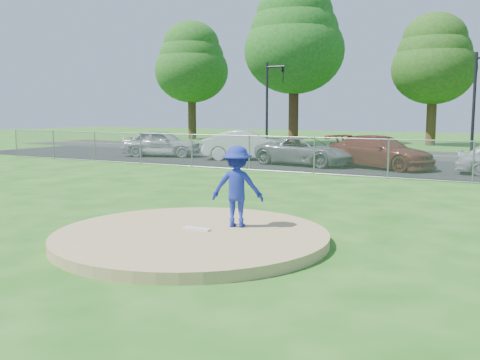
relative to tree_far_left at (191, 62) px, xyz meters
The scene contains 16 objects.
ground 32.60m from the tree_far_left, 46.27° to the right, with size 120.00×120.00×0.00m, color #1A5312.
pitchers_mound 40.27m from the tree_far_left, 56.31° to the right, with size 5.40×5.40×0.20m, color tan.
pitching_rubber 40.08m from the tree_far_left, 56.15° to the right, with size 0.60×0.15×0.04m, color white.
chain_link_fence 31.06m from the tree_far_left, 43.67° to the right, with size 40.00×0.06×1.50m, color gray.
parking_lot 28.39m from the tree_far_left, 36.87° to the right, with size 50.00×8.00×0.01m, color black.
street 24.79m from the tree_far_left, 22.25° to the right, with size 60.00×7.00×0.01m, color #242427.
tree_far_left is the anchor object (origin of this frame).
tree_left 11.24m from the tree_far_left, 10.30° to the right, with size 7.84×7.84×12.53m.
tree_center 21.03m from the tree_far_left, ahead, with size 6.16×6.16×9.84m.
traffic_signal_left 17.60m from the tree_far_left, 39.73° to the right, with size 1.28×0.20×5.60m.
pitcher 39.72m from the tree_far_left, 54.93° to the right, with size 1.07×0.61×1.65m, color navy.
traffic_cone 25.26m from the tree_far_left, 46.76° to the right, with size 0.33×0.33×0.63m, color #F6580C.
parked_car_silver 20.40m from the tree_far_left, 61.41° to the right, with size 1.80×4.48×1.52m, color #ADADB2.
parked_car_white 22.96m from the tree_far_left, 48.75° to the right, with size 1.62×4.64×1.53m, color white.
parked_car_gray 26.31m from the tree_far_left, 44.11° to the right, with size 2.22×4.81×1.34m, color slate.
parked_car_darkred 28.63m from the tree_far_left, 38.68° to the right, with size 2.05×5.05×1.47m, color #5C1D17.
Camera 1 is at (5.77, -8.57, 2.54)m, focal length 40.00 mm.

